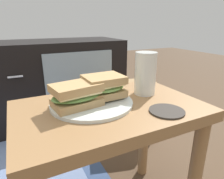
{
  "coord_description": "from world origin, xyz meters",
  "views": [
    {
      "loc": [
        -0.24,
        -0.49,
        0.7
      ],
      "look_at": [
        0.01,
        0.0,
        0.51
      ],
      "focal_mm": 31.49,
      "sensor_mm": 36.0,
      "label": 1
    }
  ],
  "objects_px": {
    "tv_cabinet": "(56,81)",
    "beer_glass": "(145,74)",
    "sandwich_back": "(105,86)",
    "paper_bag": "(135,109)",
    "sandwich_front": "(77,95)",
    "coaster": "(167,111)",
    "plate": "(92,103)"
  },
  "relations": [
    {
      "from": "sandwich_front",
      "to": "beer_glass",
      "type": "xyz_separation_m",
      "value": [
        0.25,
        0.02,
        0.03
      ]
    },
    {
      "from": "paper_bag",
      "to": "sandwich_back",
      "type": "bearing_deg",
      "value": -134.19
    },
    {
      "from": "tv_cabinet",
      "to": "plate",
      "type": "xyz_separation_m",
      "value": [
        -0.06,
        -0.92,
        0.17
      ]
    },
    {
      "from": "tv_cabinet",
      "to": "sandwich_back",
      "type": "distance_m",
      "value": 0.93
    },
    {
      "from": "sandwich_back",
      "to": "coaster",
      "type": "height_order",
      "value": "sandwich_back"
    },
    {
      "from": "sandwich_front",
      "to": "sandwich_back",
      "type": "xyz_separation_m",
      "value": [
        0.1,
        0.02,
        0.01
      ]
    },
    {
      "from": "tv_cabinet",
      "to": "sandwich_front",
      "type": "height_order",
      "value": "tv_cabinet"
    },
    {
      "from": "plate",
      "to": "sandwich_front",
      "type": "height_order",
      "value": "sandwich_front"
    },
    {
      "from": "coaster",
      "to": "tv_cabinet",
      "type": "bearing_deg",
      "value": 95.69
    },
    {
      "from": "sandwich_back",
      "to": "coaster",
      "type": "bearing_deg",
      "value": -52.64
    },
    {
      "from": "beer_glass",
      "to": "tv_cabinet",
      "type": "bearing_deg",
      "value": 98.65
    },
    {
      "from": "plate",
      "to": "sandwich_back",
      "type": "relative_size",
      "value": 1.86
    },
    {
      "from": "coaster",
      "to": "paper_bag",
      "type": "height_order",
      "value": "coaster"
    },
    {
      "from": "sandwich_front",
      "to": "paper_bag",
      "type": "relative_size",
      "value": 0.42
    },
    {
      "from": "sandwich_back",
      "to": "beer_glass",
      "type": "bearing_deg",
      "value": -1.39
    },
    {
      "from": "plate",
      "to": "beer_glass",
      "type": "relative_size",
      "value": 1.72
    },
    {
      "from": "plate",
      "to": "sandwich_front",
      "type": "xyz_separation_m",
      "value": [
        -0.05,
        -0.01,
        0.04
      ]
    },
    {
      "from": "sandwich_front",
      "to": "sandwich_back",
      "type": "relative_size",
      "value": 1.15
    },
    {
      "from": "plate",
      "to": "paper_bag",
      "type": "bearing_deg",
      "value": 43.24
    },
    {
      "from": "sandwich_back",
      "to": "paper_bag",
      "type": "xyz_separation_m",
      "value": [
        0.39,
        0.4,
        -0.33
      ]
    },
    {
      "from": "sandwich_back",
      "to": "beer_glass",
      "type": "xyz_separation_m",
      "value": [
        0.15,
        -0.0,
        0.02
      ]
    },
    {
      "from": "tv_cabinet",
      "to": "sandwich_front",
      "type": "xyz_separation_m",
      "value": [
        -0.11,
        -0.93,
        0.21
      ]
    },
    {
      "from": "beer_glass",
      "to": "paper_bag",
      "type": "xyz_separation_m",
      "value": [
        0.24,
        0.41,
        -0.35
      ]
    },
    {
      "from": "beer_glass",
      "to": "coaster",
      "type": "distance_m",
      "value": 0.17
    },
    {
      "from": "tv_cabinet",
      "to": "paper_bag",
      "type": "distance_m",
      "value": 0.64
    },
    {
      "from": "coaster",
      "to": "paper_bag",
      "type": "xyz_separation_m",
      "value": [
        0.27,
        0.56,
        -0.28
      ]
    },
    {
      "from": "plate",
      "to": "beer_glass",
      "type": "distance_m",
      "value": 0.21
    },
    {
      "from": "beer_glass",
      "to": "paper_bag",
      "type": "relative_size",
      "value": 0.39
    },
    {
      "from": "coaster",
      "to": "paper_bag",
      "type": "relative_size",
      "value": 0.27
    },
    {
      "from": "tv_cabinet",
      "to": "beer_glass",
      "type": "height_order",
      "value": "beer_glass"
    },
    {
      "from": "sandwich_front",
      "to": "paper_bag",
      "type": "xyz_separation_m",
      "value": [
        0.49,
        0.43,
        -0.32
      ]
    },
    {
      "from": "plate",
      "to": "coaster",
      "type": "relative_size",
      "value": 2.52
    }
  ]
}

